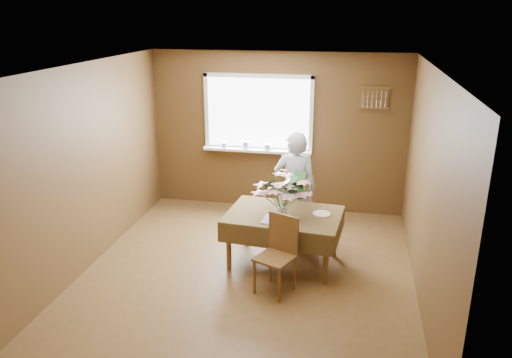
% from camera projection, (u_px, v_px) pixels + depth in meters
% --- Properties ---
extents(floor, '(4.50, 4.50, 0.00)m').
position_uv_depth(floor, '(247.00, 274.00, 6.15)').
color(floor, brown).
rests_on(floor, ground).
extents(ceiling, '(4.50, 4.50, 0.00)m').
position_uv_depth(ceiling, '(246.00, 67.00, 5.34)').
color(ceiling, white).
rests_on(ceiling, wall_back).
extents(wall_back, '(4.00, 0.00, 4.00)m').
position_uv_depth(wall_back, '(277.00, 133.00, 7.83)').
color(wall_back, brown).
rests_on(wall_back, floor).
extents(wall_front, '(4.00, 0.00, 4.00)m').
position_uv_depth(wall_front, '(181.00, 274.00, 3.65)').
color(wall_front, brown).
rests_on(wall_front, floor).
extents(wall_left, '(0.00, 4.50, 4.50)m').
position_uv_depth(wall_left, '(87.00, 167.00, 6.11)').
color(wall_left, brown).
rests_on(wall_left, floor).
extents(wall_right, '(0.00, 4.50, 4.50)m').
position_uv_depth(wall_right, '(428.00, 189.00, 5.37)').
color(wall_right, brown).
rests_on(wall_right, floor).
extents(window_assembly, '(1.72, 0.20, 1.22)m').
position_uv_depth(window_assembly, '(258.00, 126.00, 7.80)').
color(window_assembly, white).
rests_on(window_assembly, wall_back).
extents(spoon_rack, '(0.44, 0.05, 0.33)m').
position_uv_depth(spoon_rack, '(375.00, 98.00, 7.34)').
color(spoon_rack, brown).
rests_on(spoon_rack, wall_back).
extents(dining_table, '(1.49, 1.08, 0.69)m').
position_uv_depth(dining_table, '(284.00, 220.00, 6.22)').
color(dining_table, brown).
rests_on(dining_table, floor).
extents(chair_far, '(0.49, 0.49, 1.04)m').
position_uv_depth(chair_far, '(292.00, 201.00, 6.94)').
color(chair_far, brown).
rests_on(chair_far, floor).
extents(chair_near, '(0.51, 0.51, 0.90)m').
position_uv_depth(chair_near, '(279.00, 250.00, 5.67)').
color(chair_near, brown).
rests_on(chair_near, floor).
extents(seated_woman, '(0.60, 0.41, 1.58)m').
position_uv_depth(seated_woman, '(295.00, 188.00, 6.75)').
color(seated_woman, white).
rests_on(seated_woman, floor).
extents(flower_bouquet, '(0.60, 0.60, 0.52)m').
position_uv_depth(flower_bouquet, '(283.00, 192.00, 5.95)').
color(flower_bouquet, white).
rests_on(flower_bouquet, dining_table).
extents(side_plate, '(0.28, 0.28, 0.01)m').
position_uv_depth(side_plate, '(322.00, 214.00, 6.17)').
color(side_plate, white).
rests_on(side_plate, dining_table).
extents(table_knife, '(0.05, 0.24, 0.00)m').
position_uv_depth(table_knife, '(289.00, 218.00, 6.03)').
color(table_knife, silver).
rests_on(table_knife, dining_table).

